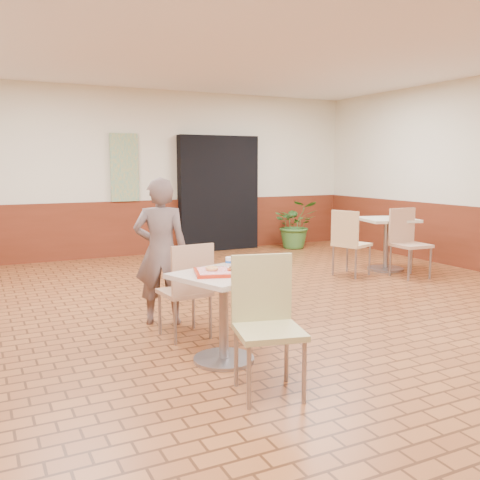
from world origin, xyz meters
name	(u,v)px	position (x,y,z in m)	size (l,w,h in m)	color
room_shell	(306,180)	(0.00, 0.00, 1.50)	(8.01, 10.01, 3.01)	brown
wainscot_band	(305,277)	(0.00, 0.00, 0.50)	(8.00, 10.00, 1.00)	#5E2312
corridor_doorway	(219,193)	(1.20, 4.88, 1.10)	(1.60, 0.22, 2.20)	black
promo_poster	(124,168)	(-0.60, 4.94, 1.60)	(0.50, 0.03, 1.20)	gray
main_table	(224,303)	(-1.19, -0.59, 0.51)	(0.72, 0.72, 0.76)	beige
chair_main_front	(266,317)	(-1.16, -1.26, 0.56)	(0.55, 0.55, 1.00)	tan
chair_main_back	(188,286)	(-1.25, 0.10, 0.52)	(0.46, 0.46, 0.92)	tan
customer	(161,252)	(-1.32, 0.69, 0.76)	(0.56, 0.37, 1.53)	#66534F
serving_tray	(223,272)	(-1.19, -0.59, 0.77)	(0.47, 0.37, 0.03)	#AE200D
ring_donut	(212,268)	(-1.28, -0.56, 0.80)	(0.11, 0.11, 0.03)	#E89D54
long_john_donut	(236,268)	(-1.10, -0.65, 0.81)	(0.16, 0.11, 0.05)	#B36D34
paper_cup	(229,262)	(-1.09, -0.49, 0.83)	(0.07, 0.07, 0.09)	silver
second_table	(387,235)	(2.76, 1.89, 0.55)	(0.78, 0.78, 0.82)	beige
chair_second_left	(349,239)	(1.93, 1.77, 0.55)	(0.58, 0.58, 0.99)	#EAC78C
chair_second_front	(407,239)	(2.70, 1.38, 0.56)	(0.48, 0.48, 1.01)	tan
potted_plant	(296,224)	(2.66, 4.40, 0.48)	(0.86, 0.75, 0.96)	#386C2B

